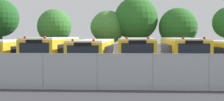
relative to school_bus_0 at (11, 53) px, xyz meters
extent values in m
plane|color=#38383D|center=(8.61, -0.08, -1.36)|extent=(160.00, 160.00, 0.00)
cube|color=yellow|center=(0.00, 0.03, -0.02)|extent=(2.79, 9.25, 1.99)
cube|color=white|center=(0.00, 0.03, 1.04)|extent=(2.74, 9.06, 0.12)
cube|color=black|center=(1.29, 0.29, 0.30)|extent=(0.25, 7.16, 0.72)
cube|color=black|center=(0.00, 0.03, -0.42)|extent=(2.82, 9.34, 0.10)
cylinder|color=black|center=(1.03, -3.19, -0.86)|extent=(0.31, 1.01, 1.00)
cylinder|color=black|center=(1.21, 2.79, -0.86)|extent=(0.31, 1.01, 1.00)
cylinder|color=black|center=(-1.04, 2.85, -0.86)|extent=(0.31, 1.01, 1.00)
cube|color=yellow|center=(3.53, 0.04, 0.07)|extent=(2.51, 10.69, 2.17)
cube|color=white|center=(3.53, 0.04, 1.21)|extent=(2.46, 10.48, 0.12)
cube|color=black|center=(3.45, -5.36, -0.83)|extent=(2.41, 0.19, 0.36)
cube|color=black|center=(3.45, -5.31, 0.46)|extent=(1.94, 0.09, 1.04)
cube|color=black|center=(4.73, 0.32, 0.41)|extent=(0.15, 8.32, 0.78)
cube|color=black|center=(2.33, 0.35, 0.41)|extent=(0.15, 8.32, 0.78)
cube|color=black|center=(3.53, 0.04, -0.37)|extent=(2.53, 10.80, 0.10)
sphere|color=red|center=(4.11, -5.15, 1.31)|extent=(0.18, 0.18, 0.18)
sphere|color=red|center=(2.81, -5.13, 1.31)|extent=(0.18, 0.18, 0.18)
cube|color=black|center=(3.45, -5.32, 1.05)|extent=(1.07, 0.09, 0.24)
cylinder|color=black|center=(4.52, -3.91, -0.86)|extent=(0.29, 1.00, 1.00)
cylinder|color=black|center=(2.43, -3.88, -0.86)|extent=(0.29, 1.00, 1.00)
cylinder|color=black|center=(4.61, 3.56, -0.86)|extent=(0.29, 1.00, 1.00)
cylinder|color=black|center=(2.53, 3.58, -0.86)|extent=(0.29, 1.00, 1.00)
cube|color=yellow|center=(6.77, -0.01, -0.02)|extent=(2.79, 10.82, 1.99)
cube|color=white|center=(6.77, -0.01, 1.04)|extent=(2.73, 10.60, 0.12)
cube|color=black|center=(6.61, -5.45, -0.83)|extent=(2.53, 0.23, 0.36)
cube|color=black|center=(6.61, -5.40, 0.34)|extent=(2.04, 0.12, 0.96)
cube|color=black|center=(8.04, 0.26, 0.30)|extent=(0.28, 8.38, 0.72)
cube|color=black|center=(5.52, 0.33, 0.30)|extent=(0.28, 8.38, 0.72)
cube|color=black|center=(6.77, -0.01, -0.42)|extent=(2.81, 10.92, 0.10)
sphere|color=red|center=(7.30, -5.25, 1.14)|extent=(0.18, 0.18, 0.18)
sphere|color=red|center=(5.94, -5.21, 1.14)|extent=(0.18, 0.18, 0.18)
cube|color=black|center=(6.61, -5.41, 0.88)|extent=(1.12, 0.11, 0.24)
cylinder|color=black|center=(7.75, -4.01, -0.86)|extent=(0.31, 1.01, 1.00)
cylinder|color=black|center=(5.55, -3.95, -0.86)|extent=(0.31, 1.01, 1.00)
cylinder|color=black|center=(7.97, 3.54, -0.86)|extent=(0.31, 1.01, 1.00)
cylinder|color=black|center=(5.77, 3.60, -0.86)|extent=(0.31, 1.01, 1.00)
cube|color=yellow|center=(10.22, -0.18, 0.05)|extent=(2.78, 9.44, 2.13)
cube|color=white|center=(10.22, -0.18, 1.18)|extent=(2.73, 9.25, 0.12)
cube|color=black|center=(10.10, -4.93, -0.83)|extent=(2.60, 0.23, 0.36)
cube|color=black|center=(10.10, -4.88, 0.43)|extent=(2.09, 0.11, 1.02)
cube|color=black|center=(11.52, 0.09, 0.39)|extent=(0.23, 7.32, 0.77)
cube|color=black|center=(8.94, 0.16, 0.39)|extent=(0.23, 7.32, 0.77)
cube|color=black|center=(10.22, -0.18, -0.38)|extent=(2.81, 9.54, 0.10)
sphere|color=red|center=(10.81, -4.73, 1.28)|extent=(0.18, 0.18, 0.18)
sphere|color=red|center=(9.41, -4.70, 1.28)|extent=(0.18, 0.18, 0.18)
cube|color=black|center=(10.10, -4.89, 1.02)|extent=(1.15, 0.11, 0.24)
cylinder|color=black|center=(11.27, -3.49, -0.86)|extent=(0.31, 1.01, 1.00)
cylinder|color=black|center=(9.01, -3.44, -0.86)|extent=(0.31, 1.01, 1.00)
cylinder|color=black|center=(11.43, 2.69, -0.86)|extent=(0.31, 1.01, 1.00)
cylinder|color=black|center=(9.17, 2.74, -0.86)|extent=(0.31, 1.01, 1.00)
cube|color=yellow|center=(13.71, -0.10, 0.05)|extent=(2.52, 10.24, 2.13)
cube|color=white|center=(13.71, -0.10, 1.17)|extent=(2.47, 10.03, 0.12)
cube|color=black|center=(13.66, -5.28, -0.83)|extent=(2.48, 0.18, 0.36)
cube|color=black|center=(13.66, -5.23, 0.43)|extent=(1.99, 0.08, 1.02)
cube|color=black|center=(14.94, 0.18, 0.39)|extent=(0.12, 7.97, 0.77)
cube|color=black|center=(12.48, 0.21, 0.39)|extent=(0.12, 7.97, 0.77)
cube|color=black|center=(13.71, -0.10, -0.38)|extent=(2.55, 10.34, 0.10)
sphere|color=red|center=(14.33, -5.07, 1.27)|extent=(0.18, 0.18, 0.18)
sphere|color=red|center=(12.99, -5.06, 1.27)|extent=(0.18, 0.18, 0.18)
cube|color=black|center=(13.66, -5.24, 1.01)|extent=(1.09, 0.09, 0.24)
cylinder|color=black|center=(14.75, -3.82, -0.86)|extent=(0.29, 1.00, 1.00)
cylinder|color=black|center=(12.60, -3.80, -0.86)|extent=(0.29, 1.00, 1.00)
cylinder|color=black|center=(14.81, 3.19, -0.86)|extent=(0.29, 1.00, 1.00)
cylinder|color=black|center=(12.67, 3.21, -0.86)|extent=(0.29, 1.00, 1.00)
cube|color=black|center=(16.01, 0.26, 0.24)|extent=(0.22, 7.84, 0.69)
cylinder|color=black|center=(16.11, 3.19, -0.86)|extent=(0.30, 1.01, 1.00)
cylinder|color=#4C3823|center=(-5.16, 10.80, 0.21)|extent=(0.48, 0.48, 3.16)
sphere|color=#1E561E|center=(-5.16, 10.80, 3.41)|extent=(4.31, 4.31, 4.31)
sphere|color=#1E561E|center=(-5.10, 10.64, 3.53)|extent=(3.22, 3.22, 3.22)
cylinder|color=#4C3823|center=(1.33, 9.88, -0.18)|extent=(0.31, 0.31, 2.38)
sphere|color=#387A2D|center=(1.33, 9.88, 2.44)|extent=(3.80, 3.80, 3.80)
sphere|color=#387A2D|center=(1.52, 9.91, 2.77)|extent=(2.38, 2.38, 2.38)
cylinder|color=#4C3823|center=(7.19, 11.16, -0.22)|extent=(0.30, 0.30, 2.29)
sphere|color=#478438|center=(7.19, 11.16, 2.36)|extent=(3.82, 3.82, 3.82)
sphere|color=#478438|center=(6.73, 10.86, 2.37)|extent=(3.05, 3.05, 3.05)
cylinder|color=#4C3823|center=(10.39, 11.36, 0.04)|extent=(0.39, 0.39, 2.81)
sphere|color=#286623|center=(10.39, 11.36, 3.31)|extent=(4.99, 4.99, 4.99)
sphere|color=#286623|center=(10.85, 11.57, 3.29)|extent=(3.92, 3.92, 3.92)
cylinder|color=#4C3823|center=(15.06, 10.90, -0.32)|extent=(0.41, 0.41, 2.09)
sphere|color=#286623|center=(15.06, 10.90, 2.35)|extent=(4.32, 4.32, 4.32)
sphere|color=#286623|center=(15.51, 10.79, 2.81)|extent=(2.47, 2.47, 2.47)
cylinder|color=#9EA0A3|center=(5.08, -9.34, -0.42)|extent=(0.07, 0.07, 1.90)
cylinder|color=#9EA0A3|center=(7.92, -9.34, -0.42)|extent=(0.07, 0.07, 1.90)
cylinder|color=#9EA0A3|center=(10.77, -9.34, -0.42)|extent=(0.07, 0.07, 1.90)
cylinder|color=#9EA0A3|center=(13.61, -9.34, -0.42)|extent=(0.07, 0.07, 1.90)
cube|color=#ADB2B7|center=(7.92, -9.34, -0.42)|extent=(22.76, 0.02, 1.86)
cylinder|color=#9EA0A3|center=(7.92, -9.34, 0.50)|extent=(22.76, 0.04, 0.04)
cone|color=#EA5914|center=(12.37, -8.25, -1.11)|extent=(0.39, 0.39, 0.52)
camera|label=1|loc=(9.51, -26.10, 1.47)|focal=52.59mm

